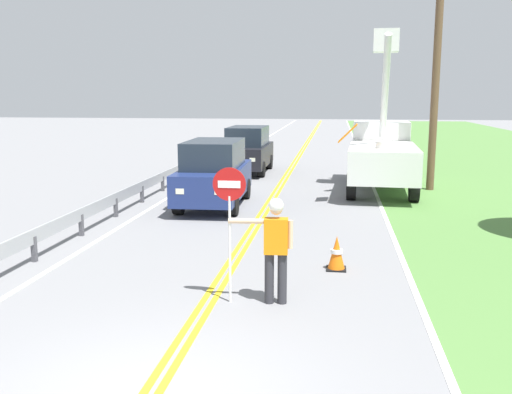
{
  "coord_description": "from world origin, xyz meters",
  "views": [
    {
      "loc": [
        2.1,
        -5.77,
        3.5
      ],
      "look_at": [
        0.33,
        6.9,
        1.2
      ],
      "focal_mm": 39.74,
      "sensor_mm": 36.0,
      "label": 1
    }
  ],
  "objects": [
    {
      "name": "flagger_worker",
      "position": [
        1.14,
        3.4,
        1.05
      ],
      "size": [
        1.09,
        0.27,
        1.83
      ],
      "color": "#2D2D33",
      "rests_on": "ground"
    },
    {
      "name": "guardrail_left_shoulder",
      "position": [
        -4.2,
        15.4,
        0.52
      ],
      "size": [
        0.1,
        32.0,
        0.71
      ],
      "color": "#9EA0A3",
      "rests_on": "ground"
    },
    {
      "name": "edge_line_right",
      "position": [
        3.6,
        20.0,
        0.01
      ],
      "size": [
        0.12,
        110.0,
        0.01
      ],
      "primitive_type": "cube",
      "color": "silver",
      "rests_on": "ground"
    },
    {
      "name": "centerline_yellow_right",
      "position": [
        0.09,
        20.0,
        0.01
      ],
      "size": [
        0.11,
        110.0,
        0.01
      ],
      "primitive_type": "cube",
      "color": "yellow",
      "rests_on": "ground"
    },
    {
      "name": "utility_pole_near",
      "position": [
        5.67,
        15.97,
        4.67
      ],
      "size": [
        1.8,
        0.28,
        8.97
      ],
      "color": "brown",
      "rests_on": "ground"
    },
    {
      "name": "oncoming_suv_second",
      "position": [
        -1.87,
        19.82,
        1.06
      ],
      "size": [
        1.93,
        4.61,
        2.1
      ],
      "color": "black",
      "rests_on": "ground"
    },
    {
      "name": "edge_line_left",
      "position": [
        -3.6,
        20.0,
        0.01
      ],
      "size": [
        0.12,
        110.0,
        0.01
      ],
      "primitive_type": "cube",
      "color": "silver",
      "rests_on": "ground"
    },
    {
      "name": "stop_sign_paddle",
      "position": [
        0.38,
        3.35,
        1.71
      ],
      "size": [
        0.56,
        0.04,
        2.33
      ],
      "color": "silver",
      "rests_on": "ground"
    },
    {
      "name": "traffic_cone_lead",
      "position": [
        2.18,
        5.46,
        0.34
      ],
      "size": [
        0.4,
        0.4,
        0.7
      ],
      "color": "orange",
      "rests_on": "ground"
    },
    {
      "name": "utility_bucket_truck",
      "position": [
        3.84,
        15.92,
        1.43
      ],
      "size": [
        2.97,
        6.91,
        5.85
      ],
      "color": "white",
      "rests_on": "ground"
    },
    {
      "name": "oncoming_suv_nearest",
      "position": [
        -1.7,
        11.73,
        1.06
      ],
      "size": [
        2.02,
        4.65,
        2.1
      ],
      "color": "navy",
      "rests_on": "ground"
    },
    {
      "name": "centerline_yellow_left",
      "position": [
        -0.09,
        20.0,
        0.01
      ],
      "size": [
        0.11,
        110.0,
        0.01
      ],
      "primitive_type": "cube",
      "color": "yellow",
      "rests_on": "ground"
    }
  ]
}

